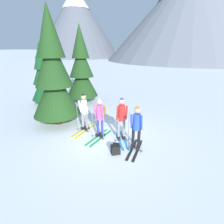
# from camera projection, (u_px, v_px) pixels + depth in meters

# --- Properties ---
(ground_plane) EXTENTS (400.00, 400.00, 0.00)m
(ground_plane) POSITION_uv_depth(u_px,v_px,m) (109.00, 138.00, 7.72)
(ground_plane) COLOR white
(skier_in_white) EXTENTS (0.60, 1.71, 1.75)m
(skier_in_white) POSITION_uv_depth(u_px,v_px,m) (84.00, 111.00, 8.10)
(skier_in_white) COLOR yellow
(skier_in_white) RESTS_ON ground
(skier_in_pink) EXTENTS (0.65, 1.69, 1.73)m
(skier_in_pink) POSITION_uv_depth(u_px,v_px,m) (100.00, 116.00, 7.47)
(skier_in_pink) COLOR green
(skier_in_pink) RESTS_ON ground
(skier_in_red) EXTENTS (1.03, 1.62, 1.82)m
(skier_in_red) POSITION_uv_depth(u_px,v_px,m) (121.00, 116.00, 7.25)
(skier_in_red) COLOR #1E84D1
(skier_in_red) RESTS_ON ground
(skier_in_blue) EXTENTS (0.61, 1.59, 1.71)m
(skier_in_blue) POSITION_uv_depth(u_px,v_px,m) (136.00, 126.00, 6.55)
(skier_in_blue) COLOR black
(skier_in_blue) RESTS_ON ground
(pine_tree_near) EXTENTS (2.09, 2.09, 5.05)m
(pine_tree_near) POSITION_uv_depth(u_px,v_px,m) (81.00, 69.00, 11.84)
(pine_tree_near) COLOR #51381E
(pine_tree_near) RESTS_ON ground
(pine_tree_mid) EXTENTS (2.25, 2.25, 5.45)m
(pine_tree_mid) POSITION_uv_depth(u_px,v_px,m) (53.00, 74.00, 8.26)
(pine_tree_mid) COLOR #51381E
(pine_tree_mid) RESTS_ON ground
(pine_tree_far) EXTENTS (1.65, 1.65, 3.98)m
(pine_tree_far) POSITION_uv_depth(u_px,v_px,m) (43.00, 77.00, 11.52)
(pine_tree_far) COLOR #51381E
(pine_tree_far) RESTS_ON ground
(backpack_on_snow_front) EXTENTS (0.40, 0.38, 0.38)m
(backpack_on_snow_front) POSITION_uv_depth(u_px,v_px,m) (115.00, 149.00, 6.51)
(backpack_on_snow_front) COLOR black
(backpack_on_snow_front) RESTS_ON ground
(mountain_ridge_distant) EXTENTS (85.67, 52.36, 24.15)m
(mountain_ridge_distant) POSITION_uv_depth(u_px,v_px,m) (179.00, 19.00, 51.90)
(mountain_ridge_distant) COLOR slate
(mountain_ridge_distant) RESTS_ON ground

